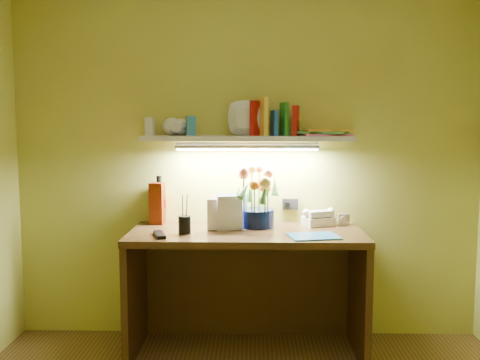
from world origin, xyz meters
name	(u,v)px	position (x,y,z in m)	size (l,w,h in m)	color
desk	(247,292)	(0.00, 1.20, 0.38)	(1.40, 0.60, 0.75)	#3B1E10
flower_bouquet	(256,196)	(0.06, 1.33, 0.94)	(0.24, 0.24, 0.39)	#06103A
telephone	(318,217)	(0.45, 1.39, 0.80)	(0.18, 0.14, 0.11)	white
desk_clock	(343,219)	(0.61, 1.41, 0.79)	(0.07, 0.04, 0.07)	silver
whisky_bottle	(159,199)	(-0.57, 1.45, 0.90)	(0.08, 0.08, 0.31)	#C16E1A
whisky_box	(157,203)	(-0.57, 1.41, 0.88)	(0.09, 0.09, 0.27)	#5D1B05
pen_cup	(185,219)	(-0.36, 1.12, 0.84)	(0.07, 0.07, 0.18)	black
art_card	(231,209)	(-0.10, 1.39, 0.85)	(0.20, 0.04, 0.20)	white
tv_remote	(159,235)	(-0.50, 1.04, 0.76)	(0.05, 0.18, 0.02)	black
blue_folder	(314,236)	(0.38, 1.05, 0.75)	(0.28, 0.20, 0.01)	teal
desk_book_a	(207,215)	(-0.24, 1.20, 0.85)	(0.14, 0.02, 0.19)	white
desk_book_b	(218,214)	(-0.17, 1.19, 0.86)	(0.15, 0.02, 0.21)	silver
wall_shelf	(250,132)	(0.02, 1.38, 1.34)	(1.30, 0.34, 0.27)	silver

